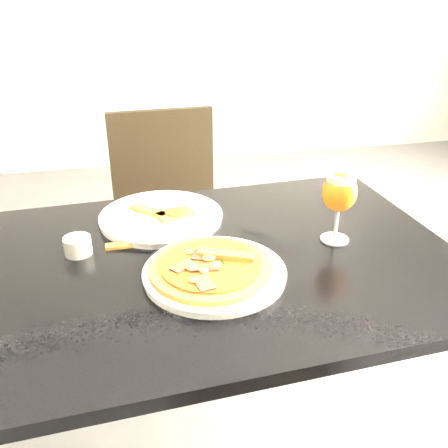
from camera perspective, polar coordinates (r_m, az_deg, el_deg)
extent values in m
cube|color=black|center=(1.18, -2.30, -4.54)|extent=(1.23, 0.85, 0.03)
cylinder|color=black|center=(1.68, -23.63, -11.91)|extent=(0.05, 0.05, 0.72)
cylinder|color=black|center=(1.82, 12.25, -6.87)|extent=(0.05, 0.05, 0.72)
cube|color=black|center=(1.88, -5.80, -2.07)|extent=(0.43, 0.43, 0.04)
cylinder|color=black|center=(1.85, -9.82, -11.43)|extent=(0.04, 0.04, 0.43)
cylinder|color=black|center=(1.90, 0.47, -10.01)|extent=(0.04, 0.04, 0.43)
cylinder|color=black|center=(2.13, -10.75, -5.98)|extent=(0.04, 0.04, 0.43)
cylinder|color=black|center=(2.17, -1.85, -4.86)|extent=(0.04, 0.04, 0.43)
cube|color=black|center=(1.95, -7.05, 6.91)|extent=(0.40, 0.04, 0.42)
cylinder|color=white|center=(1.10, -1.09, -5.63)|extent=(0.40, 0.40, 0.02)
cylinder|color=olive|center=(1.09, -1.49, -5.04)|extent=(0.27, 0.27, 0.01)
cylinder|color=#BD3D0F|center=(1.08, -1.50, -4.65)|extent=(0.22, 0.22, 0.01)
cube|color=#512B23|center=(1.09, 0.00, -4.26)|extent=(0.05, 0.03, 0.00)
cube|color=#512B23|center=(1.12, -2.00, -3.20)|extent=(0.03, 0.05, 0.00)
cube|color=#512B23|center=(1.07, -5.05, -4.84)|extent=(0.05, 0.03, 0.00)
cube|color=#512B23|center=(1.06, -1.18, -5.22)|extent=(0.03, 0.05, 0.00)
ellipsoid|color=gold|center=(1.09, -0.73, -3.98)|extent=(0.03, 0.03, 0.01)
ellipsoid|color=gold|center=(1.14, -2.11, -2.61)|extent=(0.03, 0.03, 0.01)
ellipsoid|color=gold|center=(1.09, -2.46, -4.15)|extent=(0.03, 0.03, 0.01)
ellipsoid|color=gold|center=(1.04, -4.34, -5.58)|extent=(0.03, 0.03, 0.01)
ellipsoid|color=gold|center=(1.06, -1.32, -4.85)|extent=(0.03, 0.03, 0.01)
ellipsoid|color=gold|center=(1.06, 1.94, -4.91)|extent=(0.03, 0.03, 0.01)
cube|color=#0E470C|center=(1.09, -1.37, -4.09)|extent=(0.01, 0.02, 0.00)
cube|color=#0E470C|center=(1.12, -2.37, -3.43)|extent=(0.01, 0.02, 0.00)
cube|color=#0E470C|center=(1.12, -4.57, -3.43)|extent=(0.01, 0.01, 0.00)
cube|color=#0E470C|center=(1.08, -3.03, -4.47)|extent=(0.02, 0.01, 0.00)
cube|color=#0E470C|center=(1.06, -4.19, -5.34)|extent=(0.02, 0.01, 0.00)
cube|color=#0E470C|center=(1.07, -1.84, -4.84)|extent=(0.01, 0.02, 0.00)
cube|color=#0E470C|center=(1.05, -1.22, -5.69)|extent=(0.00, 0.02, 0.00)
cube|color=#0E470C|center=(1.04, 1.06, -6.04)|extent=(0.01, 0.02, 0.00)
cube|color=#0E470C|center=(1.07, -0.03, -4.71)|extent=(0.02, 0.01, 0.00)
cube|color=#0E470C|center=(1.10, 1.43, -4.04)|extent=(0.02, 0.00, 0.00)
cube|color=#0E470C|center=(1.09, -0.99, -4.18)|extent=(0.02, 0.01, 0.00)
cube|color=olive|center=(1.08, 0.79, -4.31)|extent=(0.13, 0.08, 0.01)
cylinder|color=white|center=(1.35, -7.19, 0.80)|extent=(0.33, 0.33, 0.02)
cube|color=olive|center=(1.36, -8.60, 1.51)|extent=(0.10, 0.10, 0.01)
cube|color=olive|center=(1.33, -5.59, 1.11)|extent=(0.11, 0.08, 0.01)
cylinder|color=#BD3D0F|center=(1.33, -5.60, 1.37)|extent=(0.05, 0.05, 0.00)
cube|color=olive|center=(1.24, -11.04, -2.35)|extent=(0.10, 0.02, 0.01)
cylinder|color=beige|center=(1.22, -16.38, -2.39)|extent=(0.06, 0.06, 0.04)
cylinder|color=gold|center=(1.22, -16.47, -1.77)|extent=(0.06, 0.06, 0.01)
cylinder|color=silver|center=(1.27, 12.51, -1.70)|extent=(0.07, 0.07, 0.01)
cylinder|color=silver|center=(1.26, 12.69, -0.08)|extent=(0.01, 0.01, 0.08)
ellipsoid|color=#B05711|center=(1.22, 13.09, 3.54)|extent=(0.08, 0.08, 0.10)
cylinder|color=silver|center=(1.21, 13.26, 5.13)|extent=(0.07, 0.07, 0.02)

